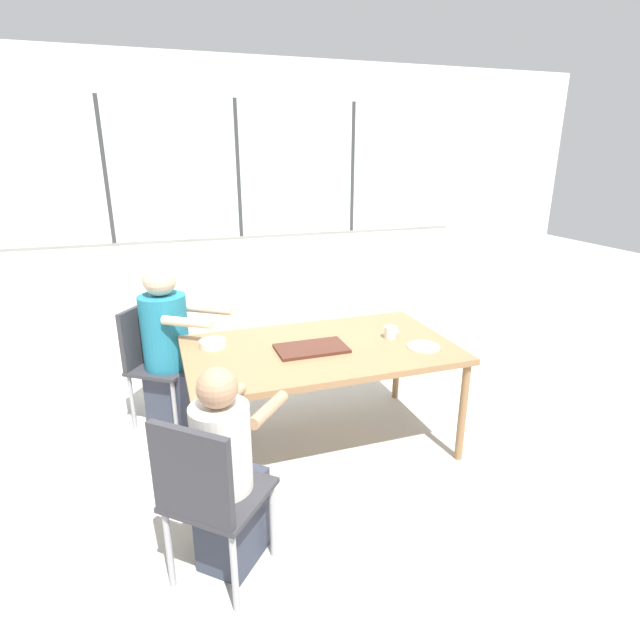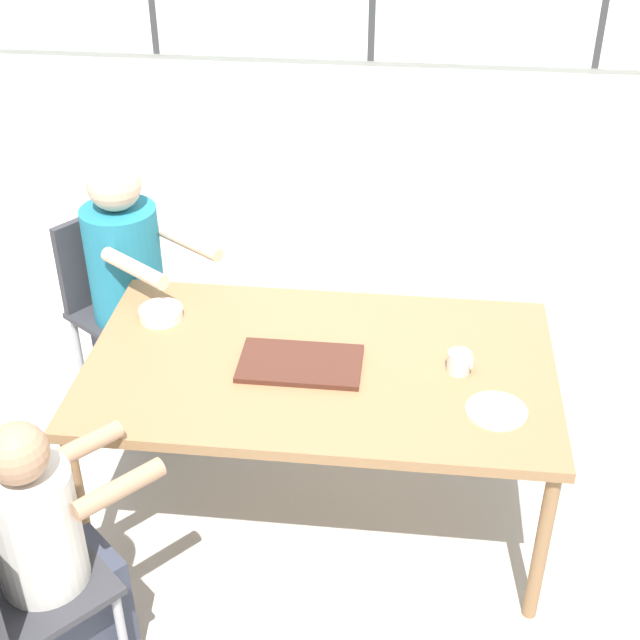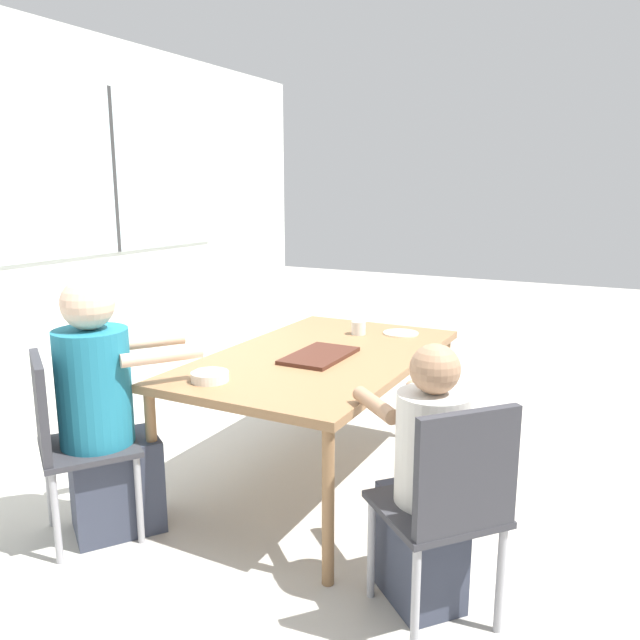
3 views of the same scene
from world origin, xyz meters
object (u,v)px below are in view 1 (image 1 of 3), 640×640
at_px(person_woman_green_shirt, 171,353).
at_px(person_man_blue_shirt, 228,477).
at_px(coffee_mug, 391,332).
at_px(chair_for_woman_green_shirt, 151,354).
at_px(chair_for_man_blue_shirt, 206,491).
at_px(bowl_white_shallow, 213,344).

height_order(person_woman_green_shirt, person_man_blue_shirt, person_woman_green_shirt).
bearing_deg(person_woman_green_shirt, coffee_mug, 100.71).
relative_size(chair_for_woman_green_shirt, person_man_blue_shirt, 0.83).
bearing_deg(person_man_blue_shirt, chair_for_man_blue_shirt, -90.00).
xyz_separation_m(person_man_blue_shirt, coffee_mug, (1.22, 0.81, 0.28)).
distance_m(chair_for_woman_green_shirt, chair_for_man_blue_shirt, 1.67).
distance_m(person_man_blue_shirt, bowl_white_shallow, 1.07).
bearing_deg(person_man_blue_shirt, person_woman_green_shirt, 138.31).
bearing_deg(bowl_white_shallow, person_woman_green_shirt, 121.79).
distance_m(chair_for_woman_green_shirt, person_woman_green_shirt, 0.17).
xyz_separation_m(person_woman_green_shirt, bowl_white_shallow, (0.25, -0.40, 0.19)).
height_order(person_woman_green_shirt, bowl_white_shallow, person_woman_green_shirt).
bearing_deg(person_man_blue_shirt, chair_for_woman_green_shirt, 142.82).
distance_m(person_woman_green_shirt, coffee_mug, 1.54).
bearing_deg(chair_for_woman_green_shirt, chair_for_man_blue_shirt, 41.67).
distance_m(person_man_blue_shirt, coffee_mug, 1.49).
bearing_deg(chair_for_woman_green_shirt, person_man_blue_shirt, 46.16).
bearing_deg(chair_for_woman_green_shirt, bowl_white_shallow, 72.67).
xyz_separation_m(person_woman_green_shirt, person_man_blue_shirt, (0.17, -1.44, -0.07)).
height_order(person_man_blue_shirt, bowl_white_shallow, person_man_blue_shirt).
height_order(chair_for_man_blue_shirt, person_woman_green_shirt, person_woman_green_shirt).
bearing_deg(person_woman_green_shirt, chair_for_man_blue_shirt, 37.15).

